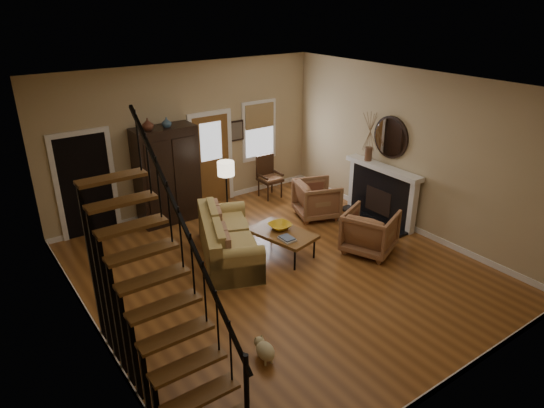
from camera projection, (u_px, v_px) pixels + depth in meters
room at (209, 170)px, 9.27m from camera, size 7.00×7.33×3.30m
staircase at (156, 273)px, 5.69m from camera, size 0.94×2.80×3.20m
fireplace at (383, 188)px, 10.51m from camera, size 0.33×1.95×2.30m
armoire at (167, 175)px, 10.34m from camera, size 1.30×0.60×2.10m
vase_a at (148, 124)px, 9.61m from camera, size 0.24×0.24×0.25m
vase_b at (166, 122)px, 9.83m from camera, size 0.20×0.20×0.21m
sofa at (229, 238)px, 9.05m from camera, size 1.69×2.37×0.81m
coffee_table at (282, 243)px, 9.23m from camera, size 0.99×1.38×0.48m
bowl at (280, 226)px, 9.25m from camera, size 0.43×0.43×0.10m
books at (287, 238)px, 8.83m from camera, size 0.23×0.31×0.06m
armchair_left at (370, 232)px, 9.28m from camera, size 1.21×1.20×0.85m
armchair_right at (317, 199)px, 10.76m from camera, size 1.15×1.13×0.83m
floor_lamp at (227, 196)px, 10.02m from camera, size 0.44×0.44×1.51m
side_chair at (270, 177)px, 11.76m from camera, size 0.54×0.54×1.02m
dog at (265, 352)px, 6.57m from camera, size 0.27×0.41×0.28m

